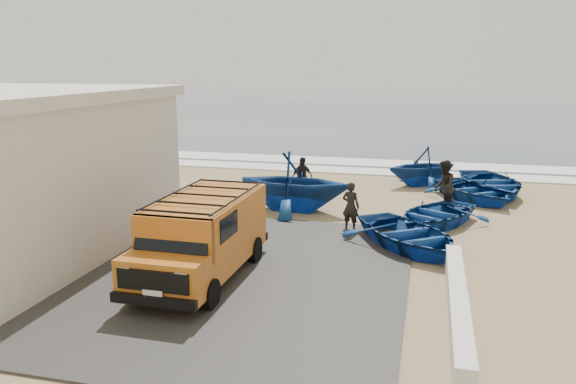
# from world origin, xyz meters

# --- Properties ---
(ground) EXTENTS (160.00, 160.00, 0.00)m
(ground) POSITION_xyz_m (0.00, 0.00, 0.00)
(ground) COLOR #A0865D
(slab) EXTENTS (12.00, 10.00, 0.05)m
(slab) POSITION_xyz_m (-2.00, -2.00, 0.03)
(slab) COLOR #3A3735
(slab) RESTS_ON ground
(ocean) EXTENTS (180.00, 88.00, 0.01)m
(ocean) POSITION_xyz_m (0.00, 56.00, 0.00)
(ocean) COLOR #385166
(ocean) RESTS_ON ground
(surf_line) EXTENTS (180.00, 1.60, 0.06)m
(surf_line) POSITION_xyz_m (0.00, 12.00, 0.03)
(surf_line) COLOR white
(surf_line) RESTS_ON ground
(surf_wash) EXTENTS (180.00, 2.20, 0.04)m
(surf_wash) POSITION_xyz_m (0.00, 14.50, 0.02)
(surf_wash) COLOR white
(surf_wash) RESTS_ON ground
(parapet) EXTENTS (0.35, 6.00, 0.55)m
(parapet) POSITION_xyz_m (5.00, -3.00, 0.28)
(parapet) COLOR silver
(parapet) RESTS_ON ground
(van) EXTENTS (1.93, 4.65, 1.98)m
(van) POSITION_xyz_m (-0.73, -2.24, 1.07)
(van) COLOR #CA6B1E
(van) RESTS_ON ground
(boat_near_left) EXTENTS (4.51, 4.75, 0.80)m
(boat_near_left) POSITION_xyz_m (3.86, 1.13, 0.40)
(boat_near_left) COLOR navy
(boat_near_left) RESTS_ON ground
(boat_near_right) EXTENTS (3.94, 4.31, 0.73)m
(boat_near_right) POSITION_xyz_m (4.58, 3.63, 0.36)
(boat_near_right) COLOR navy
(boat_near_right) RESTS_ON ground
(boat_mid_left) EXTENTS (4.13, 3.65, 2.04)m
(boat_mid_left) POSITION_xyz_m (-0.14, 4.34, 1.02)
(boat_mid_left) COLOR navy
(boat_mid_left) RESTS_ON ground
(boat_mid_right) EXTENTS (4.30, 4.62, 0.78)m
(boat_mid_right) POSITION_xyz_m (5.98, 7.38, 0.39)
(boat_mid_right) COLOR navy
(boat_mid_right) RESTS_ON ground
(boat_far_left) EXTENTS (4.05, 3.94, 1.62)m
(boat_far_left) POSITION_xyz_m (4.06, 9.64, 0.81)
(boat_far_left) COLOR navy
(boat_far_left) RESTS_ON ground
(boat_far_right) EXTENTS (4.06, 4.92, 0.88)m
(boat_far_right) POSITION_xyz_m (6.67, 8.67, 0.44)
(boat_far_right) COLOR navy
(boat_far_right) RESTS_ON ground
(fisherman_front) EXTENTS (0.62, 0.49, 1.50)m
(fisherman_front) POSITION_xyz_m (2.08, 2.47, 0.75)
(fisherman_front) COLOR black
(fisherman_front) RESTS_ON ground
(fisherman_middle) EXTENTS (0.80, 0.96, 1.80)m
(fisherman_middle) POSITION_xyz_m (4.84, 5.34, 0.90)
(fisherman_middle) COLOR black
(fisherman_middle) RESTS_ON ground
(fisherman_back) EXTENTS (0.90, 0.91, 1.54)m
(fisherman_back) POSITION_xyz_m (-0.31, 6.35, 0.77)
(fisherman_back) COLOR black
(fisherman_back) RESTS_ON ground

